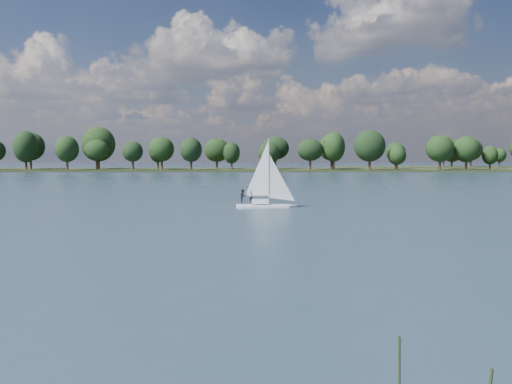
# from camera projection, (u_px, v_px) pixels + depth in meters

# --- Properties ---
(ground) EXTENTS (700.00, 700.00, 0.00)m
(ground) POSITION_uv_depth(u_px,v_px,m) (211.00, 185.00, 117.33)
(ground) COLOR #233342
(ground) RESTS_ON ground
(far_shore) EXTENTS (660.00, 40.00, 1.50)m
(far_shore) POSITION_uv_depth(u_px,v_px,m) (233.00, 171.00, 229.10)
(far_shore) COLOR black
(far_shore) RESTS_ON ground
(sailboat) EXTENTS (6.68, 2.77, 8.53)m
(sailboat) POSITION_uv_depth(u_px,v_px,m) (263.00, 188.00, 66.98)
(sailboat) COLOR white
(sailboat) RESTS_ON ground
(treeline) EXTENTS (562.62, 73.74, 18.83)m
(treeline) POSITION_uv_depth(u_px,v_px,m) (211.00, 150.00, 225.14)
(treeline) COLOR black
(treeline) RESTS_ON ground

